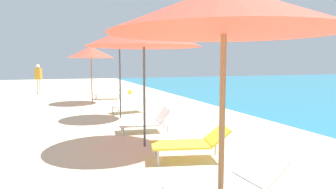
% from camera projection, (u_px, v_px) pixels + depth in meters
% --- Properties ---
extents(umbrella_third, '(1.89, 1.89, 2.47)m').
position_uv_depth(umbrella_third, '(224.00, 10.00, 2.39)').
color(umbrella_third, olive).
rests_on(umbrella_third, ground).
extents(lounger_third_shoreside, '(1.50, 0.77, 0.58)m').
position_uv_depth(lounger_third_shoreside, '(227.00, 183.00, 3.72)').
color(lounger_third_shoreside, white).
rests_on(lounger_third_shoreside, ground).
extents(umbrella_fourth, '(2.40, 2.40, 2.70)m').
position_uv_depth(umbrella_fourth, '(144.00, 34.00, 6.16)').
color(umbrella_fourth, '#4C4C51').
rests_on(umbrella_fourth, ground).
extents(lounger_fourth_shoreside, '(1.35, 0.78, 0.61)m').
position_uv_depth(lounger_fourth_shoreside, '(146.00, 121.00, 7.73)').
color(lounger_fourth_shoreside, white).
rests_on(lounger_fourth_shoreside, ground).
extents(lounger_fourth_inland, '(1.51, 0.90, 0.62)m').
position_uv_depth(lounger_fourth_inland, '(191.00, 142.00, 5.48)').
color(lounger_fourth_inland, yellow).
rests_on(lounger_fourth_inland, ground).
extents(umbrella_fifth, '(1.87, 1.87, 2.80)m').
position_uv_depth(umbrella_fifth, '(119.00, 39.00, 9.40)').
color(umbrella_fifth, '#4C4C51').
rests_on(umbrella_fifth, ground).
extents(lounger_fifth_shoreside, '(1.36, 0.88, 0.51)m').
position_uv_depth(lounger_fifth_shoreside, '(130.00, 104.00, 10.71)').
color(lounger_fifth_shoreside, white).
rests_on(lounger_fifth_shoreside, ground).
extents(umbrella_farthest, '(2.03, 2.03, 2.56)m').
position_uv_depth(umbrella_farthest, '(91.00, 52.00, 13.06)').
color(umbrella_farthest, olive).
rests_on(umbrella_farthest, ground).
extents(lounger_farthest_shoreside, '(1.48, 0.89, 0.57)m').
position_uv_depth(lounger_farthest_shoreside, '(109.00, 93.00, 14.67)').
color(lounger_farthest_shoreside, white).
rests_on(lounger_farthest_shoreside, ground).
extents(person_walking_near, '(0.42, 0.38, 1.70)m').
position_uv_depth(person_walking_near, '(38.00, 76.00, 17.04)').
color(person_walking_near, silver).
rests_on(person_walking_near, ground).
extents(beach_ball, '(0.26, 0.26, 0.26)m').
position_uv_depth(beach_ball, '(130.00, 92.00, 17.01)').
color(beach_ball, yellow).
rests_on(beach_ball, ground).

